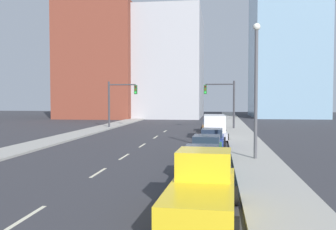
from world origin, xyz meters
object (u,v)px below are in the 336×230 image
(box_truck_silver, at_px, (214,128))
(street_lamp, at_px, (256,81))
(sedan_green, at_px, (206,149))
(sedan_brown, at_px, (211,125))
(sedan_teal, at_px, (202,165))
(sedan_blue, at_px, (212,139))
(traffic_signal_left, at_px, (117,98))
(traffic_signal_right, at_px, (225,98))
(pickup_truck_yellow, at_px, (202,191))

(box_truck_silver, bearing_deg, street_lamp, -79.68)
(sedan_green, distance_m, sedan_brown, 19.27)
(sedan_teal, distance_m, sedan_blue, 11.03)
(sedan_green, bearing_deg, box_truck_silver, 90.02)
(traffic_signal_left, xyz_separation_m, box_truck_silver, (12.18, -10.82, -2.70))
(traffic_signal_right, distance_m, sedan_teal, 28.41)
(traffic_signal_left, height_order, traffic_signal_right, same)
(sedan_green, height_order, sedan_blue, sedan_green)
(sedan_green, bearing_deg, street_lamp, -0.97)
(traffic_signal_left, bearing_deg, pickup_truck_yellow, -70.32)
(street_lamp, bearing_deg, sedan_blue, 116.13)
(pickup_truck_yellow, height_order, sedan_teal, pickup_truck_yellow)
(sedan_blue, relative_size, sedan_brown, 0.99)
(traffic_signal_right, xyz_separation_m, box_truck_silver, (-1.15, -10.82, -2.70))
(traffic_signal_right, bearing_deg, pickup_truck_yellow, -92.13)
(sedan_blue, xyz_separation_m, box_truck_silver, (0.09, 6.36, 0.37))
(pickup_truck_yellow, relative_size, sedan_blue, 1.18)
(box_truck_silver, bearing_deg, traffic_signal_right, 81.94)
(street_lamp, relative_size, sedan_brown, 1.72)
(sedan_teal, height_order, box_truck_silver, box_truck_silver)
(sedan_teal, bearing_deg, traffic_signal_left, 111.98)
(sedan_blue, bearing_deg, pickup_truck_yellow, -88.80)
(traffic_signal_left, bearing_deg, sedan_blue, -54.87)
(traffic_signal_left, bearing_deg, sedan_teal, -67.27)
(traffic_signal_right, height_order, sedan_green, traffic_signal_right)
(sedan_teal, xyz_separation_m, sedan_green, (0.02, 5.71, -0.02))
(sedan_blue, bearing_deg, sedan_green, -91.44)
(pickup_truck_yellow, height_order, box_truck_silver, box_truck_silver)
(sedan_blue, xyz_separation_m, sedan_brown, (-0.38, 13.95, 0.01))
(pickup_truck_yellow, bearing_deg, traffic_signal_left, 111.99)
(sedan_green, distance_m, sedan_blue, 5.32)
(box_truck_silver, height_order, sedan_brown, box_truck_silver)
(sedan_teal, xyz_separation_m, sedan_blue, (0.27, 11.03, -0.02))
(sedan_green, xyz_separation_m, sedan_blue, (0.25, 5.32, 0.00))
(traffic_signal_right, distance_m, box_truck_silver, 11.21)
(box_truck_silver, bearing_deg, sedan_brown, 91.56)
(street_lamp, bearing_deg, traffic_signal_left, 123.12)
(sedan_blue, distance_m, sedan_brown, 13.96)
(sedan_blue, bearing_deg, traffic_signal_right, 87.12)
(pickup_truck_yellow, distance_m, sedan_blue, 16.58)
(traffic_signal_right, relative_size, sedan_brown, 1.23)
(sedan_green, height_order, box_truck_silver, box_truck_silver)
(traffic_signal_left, height_order, pickup_truck_yellow, traffic_signal_left)
(street_lamp, relative_size, pickup_truck_yellow, 1.47)
(sedan_green, height_order, sedan_brown, sedan_brown)
(traffic_signal_left, height_order, street_lamp, street_lamp)
(sedan_teal, relative_size, sedan_green, 1.03)
(box_truck_silver, bearing_deg, sedan_green, -93.70)
(pickup_truck_yellow, height_order, sedan_green, pickup_truck_yellow)
(sedan_brown, bearing_deg, traffic_signal_right, 62.26)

